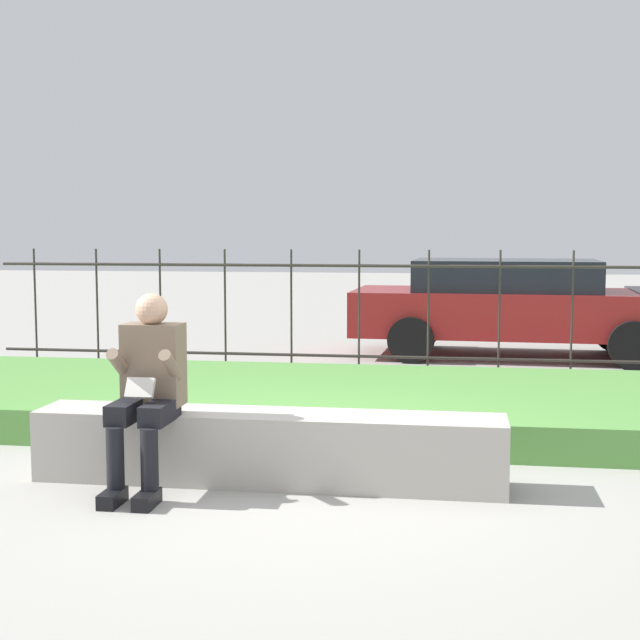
% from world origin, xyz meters
% --- Properties ---
extents(ground_plane, '(60.00, 60.00, 0.00)m').
position_xyz_m(ground_plane, '(0.00, 0.00, 0.00)').
color(ground_plane, '#9E9B93').
extents(stone_bench, '(3.14, 0.47, 0.47)m').
position_xyz_m(stone_bench, '(-0.17, 0.00, 0.21)').
color(stone_bench, '#ADA89E').
rests_on(stone_bench, ground_plane).
extents(person_seated_reader, '(0.42, 0.73, 1.27)m').
position_xyz_m(person_seated_reader, '(-0.90, -0.27, 0.70)').
color(person_seated_reader, black).
rests_on(person_seated_reader, ground_plane).
extents(grass_berm, '(10.34, 2.81, 0.28)m').
position_xyz_m(grass_berm, '(0.00, 2.10, 0.14)').
color(grass_berm, '#569342').
rests_on(grass_berm, ground_plane).
extents(iron_fence, '(8.34, 0.03, 1.47)m').
position_xyz_m(iron_fence, '(-0.00, 4.01, 0.78)').
color(iron_fence, '#332D28').
rests_on(iron_fence, ground_plane).
extents(car_parked_center, '(4.40, 1.97, 1.30)m').
position_xyz_m(car_parked_center, '(1.83, 6.36, 0.70)').
color(car_parked_center, maroon).
rests_on(car_parked_center, ground_plane).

